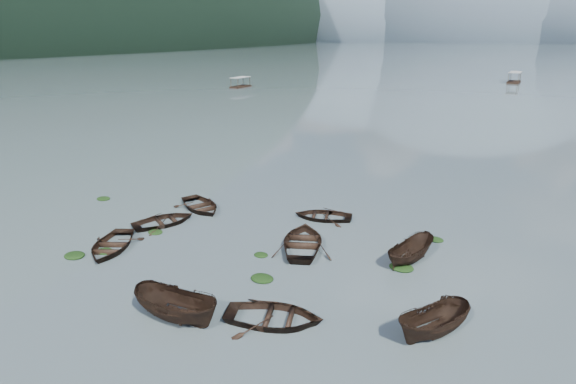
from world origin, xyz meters
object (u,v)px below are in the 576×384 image
at_px(rowboat_3, 303,246).
at_px(pontoon_centre, 514,83).
at_px(pontoon_left, 241,87).
at_px(rowboat_0, 112,249).

bearing_deg(rowboat_3, pontoon_centre, -115.41).
distance_m(rowboat_3, pontoon_left, 85.25).
bearing_deg(pontoon_centre, rowboat_3, -90.82).
height_order(rowboat_3, pontoon_left, pontoon_left).
bearing_deg(rowboat_0, pontoon_centre, 56.17).
bearing_deg(rowboat_0, rowboat_3, 3.85).
distance_m(rowboat_0, pontoon_centre, 117.35).
height_order(rowboat_0, pontoon_centre, pontoon_centre).
height_order(rowboat_0, rowboat_3, rowboat_3).
bearing_deg(rowboat_3, pontoon_left, -75.93).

